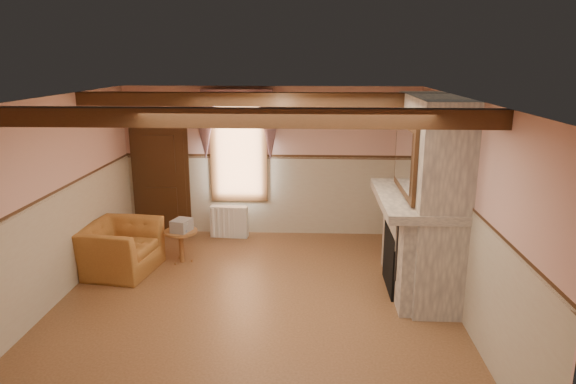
{
  "coord_description": "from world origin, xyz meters",
  "views": [
    {
      "loc": [
        0.78,
        -6.45,
        3.3
      ],
      "look_at": [
        0.43,
        0.8,
        1.39
      ],
      "focal_mm": 32.0,
      "sensor_mm": 36.0,
      "label": 1
    }
  ],
  "objects_px": {
    "armchair": "(119,248)",
    "bowl": "(415,191)",
    "mantel_clock": "(406,176)",
    "oil_lamp": "(413,181)",
    "side_table": "(181,246)",
    "radiator": "(229,222)"
  },
  "relations": [
    {
      "from": "radiator",
      "to": "oil_lamp",
      "type": "relative_size",
      "value": 2.5
    },
    {
      "from": "mantel_clock",
      "to": "oil_lamp",
      "type": "height_order",
      "value": "oil_lamp"
    },
    {
      "from": "bowl",
      "to": "armchair",
      "type": "bearing_deg",
      "value": 175.94
    },
    {
      "from": "radiator",
      "to": "bowl",
      "type": "distance_m",
      "value": 3.81
    },
    {
      "from": "oil_lamp",
      "to": "armchair",
      "type": "bearing_deg",
      "value": 178.6
    },
    {
      "from": "side_table",
      "to": "radiator",
      "type": "relative_size",
      "value": 0.79
    },
    {
      "from": "mantel_clock",
      "to": "oil_lamp",
      "type": "bearing_deg",
      "value": -90.0
    },
    {
      "from": "armchair",
      "to": "bowl",
      "type": "xyz_separation_m",
      "value": [
        4.49,
        -0.32,
        1.07
      ]
    },
    {
      "from": "side_table",
      "to": "mantel_clock",
      "type": "bearing_deg",
      "value": -0.37
    },
    {
      "from": "bowl",
      "to": "mantel_clock",
      "type": "xyz_separation_m",
      "value": [
        0.0,
        0.72,
        0.06
      ]
    },
    {
      "from": "radiator",
      "to": "oil_lamp",
      "type": "xyz_separation_m",
      "value": [
        3.02,
        -1.8,
        1.26
      ]
    },
    {
      "from": "mantel_clock",
      "to": "oil_lamp",
      "type": "xyz_separation_m",
      "value": [
        0.0,
        -0.51,
        0.04
      ]
    },
    {
      "from": "armchair",
      "to": "mantel_clock",
      "type": "xyz_separation_m",
      "value": [
        4.49,
        0.4,
        1.13
      ]
    },
    {
      "from": "bowl",
      "to": "oil_lamp",
      "type": "xyz_separation_m",
      "value": [
        0.0,
        0.21,
        0.1
      ]
    },
    {
      "from": "oil_lamp",
      "to": "radiator",
      "type": "bearing_deg",
      "value": 149.16
    },
    {
      "from": "side_table",
      "to": "bowl",
      "type": "height_order",
      "value": "bowl"
    },
    {
      "from": "armchair",
      "to": "side_table",
      "type": "relative_size",
      "value": 2.16
    },
    {
      "from": "radiator",
      "to": "mantel_clock",
      "type": "bearing_deg",
      "value": -19.26
    },
    {
      "from": "side_table",
      "to": "mantel_clock",
      "type": "height_order",
      "value": "mantel_clock"
    },
    {
      "from": "bowl",
      "to": "radiator",
      "type": "bearing_deg",
      "value": 146.33
    },
    {
      "from": "radiator",
      "to": "oil_lamp",
      "type": "height_order",
      "value": "oil_lamp"
    },
    {
      "from": "radiator",
      "to": "armchair",
      "type": "bearing_deg",
      "value": -127.14
    }
  ]
}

